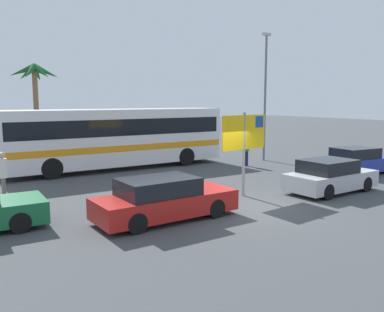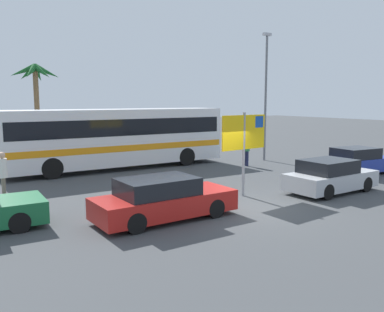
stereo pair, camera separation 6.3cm
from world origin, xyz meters
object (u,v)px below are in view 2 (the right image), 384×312
at_px(pedestrian_by_bus, 3,172).
at_px(car_blue, 358,161).
at_px(pedestrian_near_sign, 247,148).
at_px(bus_front_coach, 117,135).
at_px(car_red, 163,199).
at_px(car_silver, 330,176).
at_px(ferry_sign, 245,135).

bearing_deg(pedestrian_by_bus, car_blue, 170.68).
bearing_deg(pedestrian_near_sign, pedestrian_by_bus, -160.07).
xyz_separation_m(bus_front_coach, pedestrian_by_bus, (-6.20, -4.53, -0.71)).
distance_m(car_blue, pedestrian_by_bus, 16.04).
distance_m(pedestrian_by_bus, pedestrian_near_sign, 12.70).
relative_size(bus_front_coach, pedestrian_near_sign, 6.83).
relative_size(car_red, car_silver, 1.13).
height_order(car_red, car_silver, same).
bearing_deg(car_silver, ferry_sign, 155.21).
xyz_separation_m(car_red, pedestrian_by_bus, (-3.80, 5.06, 0.44)).
relative_size(bus_front_coach, pedestrian_by_bus, 6.53).
xyz_separation_m(bus_front_coach, car_blue, (9.47, -7.92, -1.15)).
distance_m(car_red, car_silver, 7.42).
xyz_separation_m(pedestrian_by_bus, pedestrian_near_sign, (12.62, 1.46, -0.05)).
xyz_separation_m(car_red, pedestrian_near_sign, (8.82, 6.52, 0.39)).
bearing_deg(car_blue, car_red, -167.02).
distance_m(car_silver, pedestrian_by_bus, 12.43).
distance_m(car_red, pedestrian_by_bus, 6.35).
height_order(car_blue, pedestrian_near_sign, pedestrian_near_sign).
height_order(bus_front_coach, car_silver, bus_front_coach).
bearing_deg(bus_front_coach, pedestrian_by_bus, -143.88).
bearing_deg(pedestrian_by_bus, car_red, 129.80).
xyz_separation_m(car_silver, pedestrian_near_sign, (1.40, 6.79, 0.39)).
bearing_deg(car_blue, bus_front_coach, 145.08).
bearing_deg(car_red, bus_front_coach, 74.34).
distance_m(car_red, pedestrian_near_sign, 10.97).
height_order(bus_front_coach, ferry_sign, ferry_sign).
relative_size(car_red, car_blue, 1.11).
xyz_separation_m(car_blue, car_silver, (-4.46, -1.94, 0.00)).
height_order(ferry_sign, pedestrian_by_bus, ferry_sign).
height_order(car_red, pedestrian_near_sign, pedestrian_near_sign).
relative_size(car_red, pedestrian_near_sign, 2.59).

